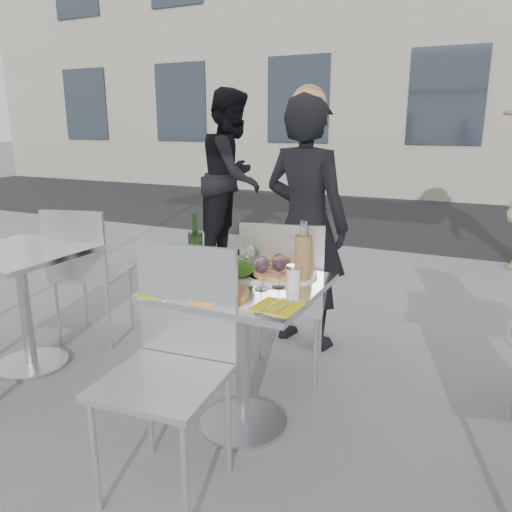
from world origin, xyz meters
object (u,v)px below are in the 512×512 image
at_px(side_table_left, 22,284).
at_px(sugar_shaker, 293,277).
at_px(wineglass_white_b, 248,254).
at_px(napkin_left, 160,292).
at_px(chair_near, 174,349).
at_px(woman_diner, 306,225).
at_px(side_chair_lfar, 85,265).
at_px(pedestrian_a, 233,177).
at_px(chair_far, 284,291).
at_px(pizza_near, 215,293).
at_px(wineglass_white_a, 218,259).
at_px(salad_plate, 238,271).
at_px(wineglass_red_b, 279,264).
at_px(napkin_right, 277,306).
at_px(pizza_far, 282,272).
at_px(main_table, 242,326).
at_px(wine_bottle, 196,249).
at_px(wineglass_red_a, 261,266).
at_px(carafe, 303,257).

relative_size(side_table_left, sugar_shaker, 7.01).
xyz_separation_m(wineglass_white_b, napkin_left, (-0.23, -0.42, -0.11)).
xyz_separation_m(chair_near, woman_diner, (-0.00, 1.53, 0.24)).
height_order(side_chair_lfar, pedestrian_a, pedestrian_a).
distance_m(pedestrian_a, sugar_shaker, 3.32).
bearing_deg(chair_far, pizza_near, 70.09).
height_order(chair_far, wineglass_white_a, chair_far).
bearing_deg(side_chair_lfar, napkin_left, 132.87).
height_order(salad_plate, wineglass_red_b, wineglass_red_b).
height_order(pizza_near, napkin_right, pizza_near).
bearing_deg(side_chair_lfar, chair_near, 131.08).
distance_m(woman_diner, pizza_far, 0.90).
xyz_separation_m(main_table, wine_bottle, (-0.31, 0.09, 0.32)).
distance_m(side_table_left, pizza_far, 1.64).
bearing_deg(napkin_left, woman_diner, 50.96).
relative_size(wineglass_white_b, wineglass_red_a, 1.00).
distance_m(side_chair_lfar, napkin_right, 1.81).
bearing_deg(wineglass_red_b, chair_near, -117.92).
height_order(main_table, napkin_right, napkin_right).
distance_m(main_table, napkin_right, 0.40).
bearing_deg(salad_plate, wineglass_white_a, -122.64).
relative_size(main_table, carafe, 2.59).
relative_size(side_chair_lfar, napkin_left, 3.83).
height_order(pizza_near, wineglass_white_b, wineglass_white_b).
xyz_separation_m(side_table_left, wineglass_red_a, (1.61, -0.03, 0.32)).
bearing_deg(carafe, napkin_left, -138.88).
distance_m(pizza_near, wineglass_red_b, 0.32).
bearing_deg(chair_near, main_table, 73.95).
xyz_separation_m(chair_near, wineglass_white_b, (0.04, 0.59, 0.27)).
bearing_deg(pizza_far, wineglass_red_a, -90.06).
bearing_deg(pedestrian_a, wineglass_red_b, -155.89).
distance_m(woman_diner, napkin_right, 1.35).
bearing_deg(main_table, salad_plate, 127.95).
bearing_deg(napkin_left, wineglass_red_b, 3.53).
distance_m(carafe, napkin_left, 0.68).
distance_m(sugar_shaker, wineglass_white_a, 0.37).
xyz_separation_m(wine_bottle, napkin_right, (0.58, -0.30, -0.11)).
distance_m(pedestrian_a, wineglass_red_a, 3.32).
distance_m(wineglass_white_b, wineglass_red_b, 0.24).
distance_m(pizza_far, carafe, 0.16).
relative_size(side_table_left, wineglass_white_a, 4.76).
bearing_deg(woman_diner, wineglass_white_b, 104.26).
bearing_deg(pizza_near, side_table_left, 172.61).
relative_size(chair_near, woman_diner, 0.60).
bearing_deg(napkin_left, carafe, 9.81).
bearing_deg(wineglass_white_a, pedestrian_a, 116.98).
xyz_separation_m(wineglass_red_a, napkin_right, (0.16, -0.18, -0.11)).
bearing_deg(sugar_shaker, napkin_left, -147.85).
relative_size(woman_diner, pedestrian_a, 0.90).
height_order(chair_near, pizza_near, chair_near).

